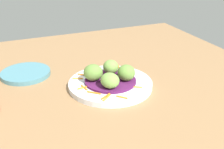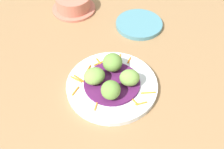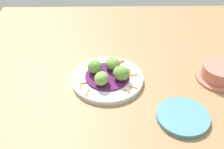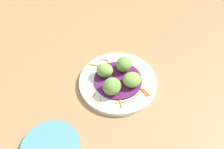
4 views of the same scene
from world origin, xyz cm
name	(u,v)px [view 4 (image 4 of 4)]	position (x,y,z in cm)	size (l,w,h in cm)	color
table_surface	(126,97)	(0.00, 0.00, 1.00)	(110.00, 110.00, 2.00)	#936D47
main_plate	(118,82)	(-2.32, 4.34, 2.75)	(23.11, 23.11, 1.50)	silver
cabbage_bed	(118,80)	(-2.32, 4.34, 3.81)	(14.19, 14.19, 0.63)	#51194C
carrot_garnish	(122,85)	(-1.24, 2.64, 3.70)	(19.59, 18.25, 0.40)	orange
guac_scoop_left	(105,70)	(-6.26, 6.09, 6.11)	(4.38, 4.96, 3.97)	#759E47
guac_scoop_center	(112,85)	(-4.06, 0.40, 6.36)	(5.04, 5.27, 4.47)	olive
guac_scoop_right	(132,80)	(1.63, 2.60, 6.07)	(5.34, 4.77, 3.89)	#759E47
guac_scoop_back	(124,64)	(-0.57, 8.29, 6.33)	(4.81, 4.66, 4.40)	olive
side_plate_small	(51,148)	(-19.00, -16.34, 2.64)	(14.60, 14.60, 1.29)	teal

